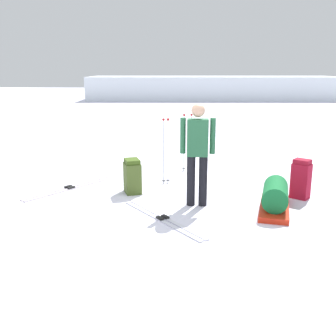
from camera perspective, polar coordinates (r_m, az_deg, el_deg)
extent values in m
plane|color=white|center=(6.59, 0.00, -5.91)|extent=(80.00, 80.00, 0.00)
cube|color=white|center=(30.14, 6.40, 11.23)|extent=(18.07, 6.05, 1.62)
cylinder|color=black|center=(6.69, 4.98, -1.84)|extent=(0.14, 0.14, 0.85)
cylinder|color=black|center=(6.69, 3.26, -1.81)|extent=(0.14, 0.14, 0.85)
cube|color=#245B38|center=(6.53, 4.23, 4.31)|extent=(0.34, 0.22, 0.60)
cylinder|color=#245B38|center=(6.53, 6.35, 4.52)|extent=(0.09, 0.09, 0.58)
cylinder|color=#245B38|center=(6.53, 2.12, 4.60)|extent=(0.09, 0.09, 0.58)
sphere|color=tan|center=(6.47, 4.30, 8.15)|extent=(0.22, 0.22, 0.22)
cube|color=silver|center=(6.20, -0.39, -7.13)|extent=(1.31, 1.57, 0.02)
cube|color=black|center=(6.20, -0.39, -6.91)|extent=(0.14, 0.15, 0.03)
cube|color=silver|center=(6.15, -1.16, -7.32)|extent=(1.31, 1.57, 0.02)
cube|color=black|center=(6.14, -1.16, -7.10)|extent=(0.14, 0.15, 0.03)
cube|color=silver|center=(7.96, -13.97, -2.73)|extent=(1.23, 1.66, 0.02)
cube|color=black|center=(7.95, -13.98, -2.56)|extent=(0.13, 0.15, 0.03)
cube|color=silver|center=(7.88, -13.53, -2.87)|extent=(1.23, 1.66, 0.02)
cube|color=black|center=(7.87, -13.54, -2.70)|extent=(0.13, 0.15, 0.03)
cube|color=maroon|center=(7.45, 18.29, -1.77)|extent=(0.38, 0.36, 0.62)
cube|color=maroon|center=(7.37, 18.50, 0.86)|extent=(0.34, 0.33, 0.08)
cube|color=#445622|center=(7.42, -5.06, -1.44)|extent=(0.39, 0.44, 0.56)
cube|color=#395118|center=(7.34, -5.12, 0.95)|extent=(0.35, 0.40, 0.08)
cylinder|color=#B0B5C8|center=(7.88, -0.64, 2.15)|extent=(0.02, 0.02, 1.25)
sphere|color=#A51919|center=(7.77, -0.65, 6.88)|extent=(0.05, 0.05, 0.05)
cylinder|color=black|center=(8.02, -0.63, -1.81)|extent=(0.07, 0.07, 0.01)
cylinder|color=#B0B5C8|center=(7.90, 0.00, 2.17)|extent=(0.02, 0.02, 1.25)
sphere|color=#A51919|center=(7.79, 0.00, 6.90)|extent=(0.05, 0.05, 0.05)
cylinder|color=black|center=(8.03, 0.00, -1.77)|extent=(0.07, 0.07, 0.01)
cylinder|color=#A8BEB8|center=(8.87, 2.27, 3.39)|extent=(0.02, 0.02, 1.22)
sphere|color=#A51919|center=(8.77, 2.31, 7.51)|extent=(0.05, 0.05, 0.05)
cylinder|color=black|center=(8.99, 2.23, -0.07)|extent=(0.07, 0.07, 0.01)
cylinder|color=#A8BEB8|center=(8.91, 3.28, 3.43)|extent=(0.02, 0.02, 1.22)
sphere|color=#A51919|center=(8.82, 3.34, 7.53)|extent=(0.05, 0.05, 0.05)
cylinder|color=black|center=(9.03, 3.23, -0.01)|extent=(0.07, 0.07, 0.01)
cube|color=red|center=(6.75, 14.83, -5.50)|extent=(0.69, 1.30, 0.09)
cylinder|color=#166732|center=(6.68, 14.96, -3.52)|extent=(0.56, 0.93, 0.40)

